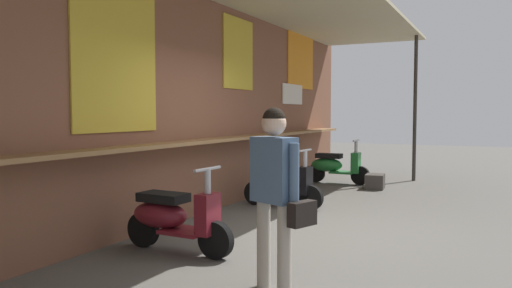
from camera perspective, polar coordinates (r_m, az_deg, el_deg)
The scene contains 7 objects.
ground_plane at distance 6.57m, azimuth 6.12°, elevation -10.04°, with size 38.37×38.37×0.00m, color #56544F.
market_stall_facade at distance 7.23m, azimuth -7.67°, elevation 6.84°, with size 13.70×2.67×3.51m.
scooter_maroon at distance 5.69m, azimuth -9.55°, elevation -8.20°, with size 0.47×1.40×0.97m.
scooter_black at distance 8.22m, azimuth 2.52°, elevation -4.51°, with size 0.47×1.40×0.97m.
scooter_green at distance 11.10m, azimuth 8.89°, elevation -2.45°, with size 0.46×1.40×0.97m.
shopper_with_handbag at distance 4.25m, azimuth 2.21°, elevation -4.38°, with size 0.39×0.65×1.59m.
merchandise_crate at distance 10.48m, azimuth 13.40°, elevation -4.18°, with size 0.45×0.36×0.30m, color #3D3833.
Camera 1 is at (-6.00, -2.17, 1.54)m, focal length 35.12 mm.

